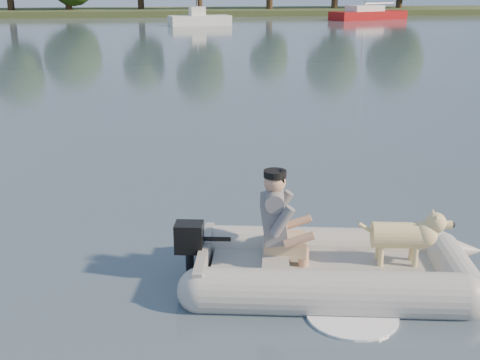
{
  "coord_description": "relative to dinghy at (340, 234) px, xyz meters",
  "views": [
    {
      "loc": [
        -0.93,
        -5.93,
        3.22
      ],
      "look_at": [
        0.08,
        1.53,
        0.75
      ],
      "focal_mm": 45.0,
      "sensor_mm": 36.0,
      "label": 1
    }
  ],
  "objects": [
    {
      "name": "water",
      "position": [
        -0.98,
        0.04,
        -0.59
      ],
      "size": [
        160.0,
        160.0,
        0.0
      ],
      "primitive_type": "plane",
      "color": "slate",
      "rests_on": "ground"
    },
    {
      "name": "shore_bank",
      "position": [
        -0.98,
        62.04,
        -0.34
      ],
      "size": [
        160.0,
        12.0,
        0.7
      ],
      "primitive_type": "cube",
      "color": "#47512D",
      "rests_on": "water"
    },
    {
      "name": "dinghy",
      "position": [
        0.0,
        0.0,
        0.0
      ],
      "size": [
        5.24,
        4.13,
        1.39
      ],
      "primitive_type": null,
      "rotation": [
        0.0,
        0.0,
        -0.18
      ],
      "color": "#9A9A95",
      "rests_on": "water"
    },
    {
      "name": "man",
      "position": [
        -0.68,
        0.18,
        0.19
      ],
      "size": [
        0.83,
        0.75,
        1.08
      ],
      "primitive_type": null,
      "rotation": [
        0.0,
        0.0,
        -0.18
      ],
      "color": "slate",
      "rests_on": "dinghy"
    },
    {
      "name": "dog",
      "position": [
        0.65,
        -0.07,
        -0.07
      ],
      "size": [
        0.98,
        0.5,
        0.62
      ],
      "primitive_type": null,
      "rotation": [
        0.0,
        0.0,
        -0.18
      ],
      "color": "tan",
      "rests_on": "dinghy"
    },
    {
      "name": "outboard_motor",
      "position": [
        -1.64,
        0.31,
        -0.28
      ],
      "size": [
        0.46,
        0.36,
        0.79
      ],
      "primitive_type": null,
      "rotation": [
        0.0,
        0.0,
        -0.18
      ],
      "color": "black",
      "rests_on": "dinghy"
    },
    {
      "name": "motorboat",
      "position": [
        1.59,
        43.86,
        0.38
      ],
      "size": [
        5.33,
        2.9,
        2.14
      ],
      "primitive_type": null,
      "rotation": [
        0.0,
        0.0,
        0.2
      ],
      "color": "white",
      "rests_on": "water"
    },
    {
      "name": "sailboat",
      "position": [
        17.72,
        49.98,
        -0.13
      ],
      "size": [
        7.99,
        5.08,
        10.58
      ],
      "rotation": [
        0.0,
        0.0,
        0.39
      ],
      "color": "#9E1213",
      "rests_on": "water"
    }
  ]
}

